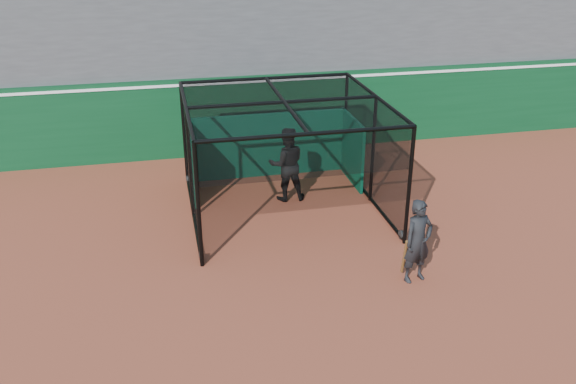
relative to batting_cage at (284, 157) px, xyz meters
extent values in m
plane|color=brown|center=(-0.37, -4.03, -1.44)|extent=(120.00, 120.00, 0.00)
cube|color=#0A3C1D|center=(-0.37, 4.47, -0.19)|extent=(50.00, 0.45, 2.50)
cube|color=white|center=(-0.37, 4.47, 0.91)|extent=(50.00, 0.50, 0.08)
cube|color=#4C4C4F|center=(-0.37, 8.35, 2.44)|extent=(50.00, 7.85, 7.75)
cube|color=#074B31|center=(0.00, 2.29, -0.49)|extent=(4.62, 0.10, 1.90)
cylinder|color=black|center=(-2.37, -2.24, -1.33)|extent=(0.08, 0.22, 0.22)
cylinder|color=black|center=(2.37, -2.24, -1.33)|extent=(0.08, 0.22, 0.22)
cylinder|color=black|center=(-2.37, 2.21, -1.33)|extent=(0.08, 0.22, 0.22)
cylinder|color=black|center=(2.37, 2.21, -1.33)|extent=(0.08, 0.22, 0.22)
imported|color=black|center=(0.19, 0.56, -0.43)|extent=(1.01, 0.81, 2.02)
imported|color=black|center=(1.98, -3.96, -0.52)|extent=(0.76, 0.60, 1.83)
cylinder|color=#593819|center=(1.73, -3.91, -0.89)|extent=(0.15, 0.35, 0.92)
camera|label=1|loc=(-2.99, -14.13, 5.61)|focal=38.00mm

